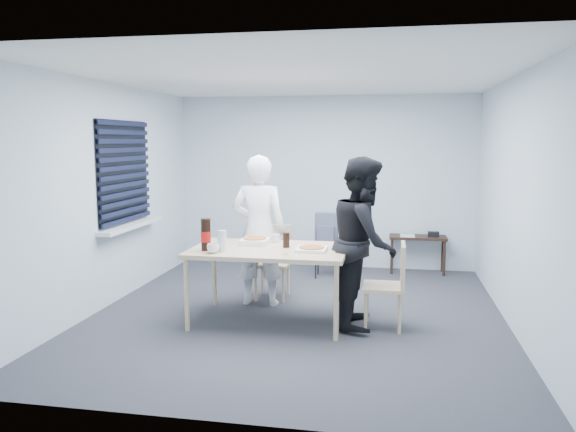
% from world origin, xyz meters
% --- Properties ---
extents(room, '(5.00, 5.00, 5.00)m').
position_xyz_m(room, '(-2.20, 0.40, 1.44)').
color(room, '#333238').
rests_on(room, ground).
extents(dining_table, '(1.64, 1.04, 0.80)m').
position_xyz_m(dining_table, '(-0.26, -0.29, 0.74)').
color(dining_table, beige).
rests_on(dining_table, ground).
extents(chair_far, '(0.42, 0.42, 0.89)m').
position_xyz_m(chair_far, '(-0.41, 0.67, 0.51)').
color(chair_far, beige).
rests_on(chair_far, ground).
extents(chair_right, '(0.42, 0.42, 0.89)m').
position_xyz_m(chair_right, '(1.03, -0.28, 0.51)').
color(chair_right, beige).
rests_on(chair_right, ground).
extents(person_white, '(0.65, 0.42, 1.77)m').
position_xyz_m(person_white, '(-0.51, 0.32, 0.89)').
color(person_white, white).
rests_on(person_white, ground).
extents(person_black, '(0.47, 0.86, 1.77)m').
position_xyz_m(person_black, '(0.73, -0.22, 0.89)').
color(person_black, black).
rests_on(person_black, ground).
extents(side_table, '(0.82, 0.36, 0.55)m').
position_xyz_m(side_table, '(1.40, 2.28, 0.47)').
color(side_table, '#301C17').
rests_on(side_table, ground).
extents(stool, '(0.35, 0.35, 0.48)m').
position_xyz_m(stool, '(0.11, 1.77, 0.37)').
color(stool, black).
rests_on(stool, ground).
extents(backpack, '(0.31, 0.23, 0.44)m').
position_xyz_m(backpack, '(0.11, 1.76, 0.69)').
color(backpack, slate).
rests_on(backpack, stool).
extents(pizza_box_a, '(0.30, 0.30, 0.07)m').
position_xyz_m(pizza_box_a, '(-0.46, -0.11, 0.83)').
color(pizza_box_a, white).
rests_on(pizza_box_a, dining_table).
extents(pizza_box_b, '(0.31, 0.31, 0.04)m').
position_xyz_m(pizza_box_b, '(0.20, -0.36, 0.82)').
color(pizza_box_b, white).
rests_on(pizza_box_b, dining_table).
extents(mug_a, '(0.17, 0.17, 0.10)m').
position_xyz_m(mug_a, '(-0.76, -0.65, 0.85)').
color(mug_a, white).
rests_on(mug_a, dining_table).
extents(mug_b, '(0.10, 0.10, 0.09)m').
position_xyz_m(mug_b, '(-0.26, 0.06, 0.84)').
color(mug_b, white).
rests_on(mug_b, dining_table).
extents(cola_glass, '(0.09, 0.09, 0.16)m').
position_xyz_m(cola_glass, '(-0.09, -0.22, 0.88)').
color(cola_glass, black).
rests_on(cola_glass, dining_table).
extents(soda_bottle, '(0.11, 0.11, 0.33)m').
position_xyz_m(soda_bottle, '(-0.88, -0.53, 0.96)').
color(soda_bottle, black).
rests_on(soda_bottle, dining_table).
extents(plastic_cups, '(0.11, 0.11, 0.22)m').
position_xyz_m(plastic_cups, '(-0.70, -0.55, 0.91)').
color(plastic_cups, silver).
rests_on(plastic_cups, dining_table).
extents(rubber_band, '(0.07, 0.07, 0.00)m').
position_xyz_m(rubber_band, '(-0.03, -0.58, 0.80)').
color(rubber_band, red).
rests_on(rubber_band, dining_table).
extents(papers, '(0.27, 0.33, 0.00)m').
position_xyz_m(papers, '(1.25, 2.27, 0.55)').
color(papers, white).
rests_on(papers, side_table).
extents(black_box, '(0.16, 0.11, 0.07)m').
position_xyz_m(black_box, '(1.62, 2.29, 0.58)').
color(black_box, black).
rests_on(black_box, side_table).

